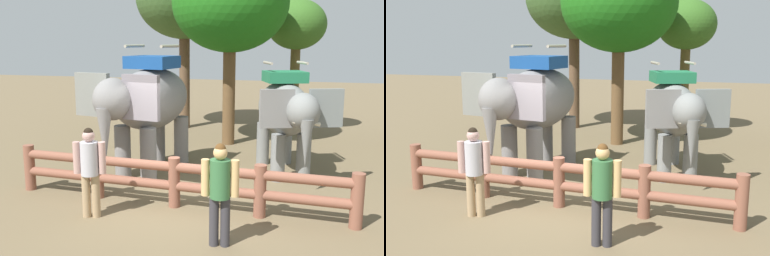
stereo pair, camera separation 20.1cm
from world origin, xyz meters
TOP-DOWN VIEW (x-y plane):
  - ground_plane at (0.00, 0.00)m, footprint 60.00×60.00m
  - log_fence at (0.00, -0.18)m, footprint 7.33×0.63m
  - elephant_near_left at (-1.36, 1.98)m, footprint 2.28×3.91m
  - elephant_center at (2.03, 2.81)m, footprint 2.39×3.43m
  - tourist_woman_in_black at (1.27, -1.73)m, footprint 0.62×0.39m
  - tourist_man_in_blue at (-1.40, -1.13)m, footprint 0.62×0.41m
  - tree_back_center at (0.01, 5.83)m, footprint 3.70×3.70m
  - tree_far_right at (1.97, 8.43)m, footprint 2.13×2.13m

SIDE VIEW (x-z plane):
  - ground_plane at x=0.00m, z-range 0.00..0.00m
  - log_fence at x=0.00m, z-range 0.08..1.13m
  - tourist_woman_in_black at x=1.27m, z-range 0.14..1.90m
  - tourist_man_in_blue at x=-1.40m, z-range 0.14..1.92m
  - elephant_center at x=2.03m, z-range 0.18..3.05m
  - elephant_near_left at x=-1.36m, z-range 0.20..3.49m
  - tree_far_right at x=1.97m, z-range 1.42..6.28m
  - tree_back_center at x=0.01m, z-range 1.46..7.61m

